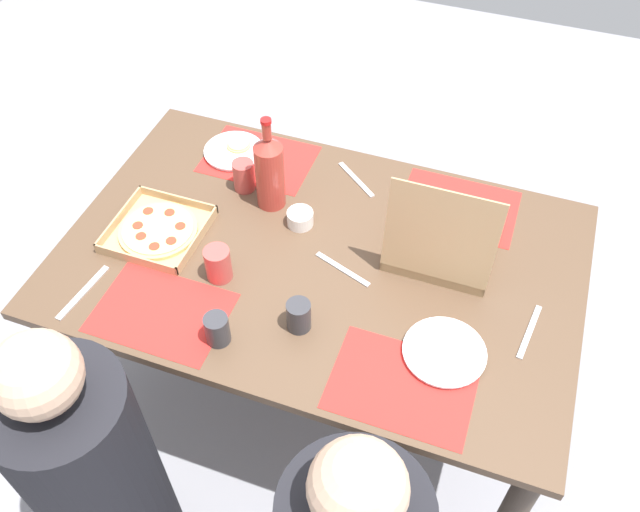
% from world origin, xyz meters
% --- Properties ---
extents(ground_plane, '(6.00, 6.00, 0.00)m').
position_xyz_m(ground_plane, '(0.00, 0.00, 0.00)').
color(ground_plane, gray).
extents(dining_table, '(1.52, 0.98, 0.77)m').
position_xyz_m(dining_table, '(0.00, 0.00, 0.66)').
color(dining_table, '#3F3328').
rests_on(dining_table, ground_plane).
extents(placemat_near_left, '(0.36, 0.26, 0.00)m').
position_xyz_m(placemat_near_left, '(-0.34, -0.34, 0.77)').
color(placemat_near_left, red).
rests_on(placemat_near_left, dining_table).
extents(placemat_near_right, '(0.36, 0.26, 0.00)m').
position_xyz_m(placemat_near_right, '(0.34, -0.34, 0.77)').
color(placemat_near_right, red).
rests_on(placemat_near_right, dining_table).
extents(placemat_far_left, '(0.36, 0.26, 0.00)m').
position_xyz_m(placemat_far_left, '(-0.34, 0.34, 0.77)').
color(placemat_far_left, red).
rests_on(placemat_far_left, dining_table).
extents(placemat_far_right, '(0.36, 0.26, 0.00)m').
position_xyz_m(placemat_far_right, '(0.34, 0.34, 0.77)').
color(placemat_far_right, red).
rests_on(placemat_far_right, dining_table).
extents(pizza_box_corner_left, '(0.27, 0.27, 0.04)m').
position_xyz_m(pizza_box_corner_left, '(0.49, 0.08, 0.78)').
color(pizza_box_corner_left, tan).
rests_on(pizza_box_corner_left, dining_table).
extents(pizza_box_corner_right, '(0.30, 0.30, 0.34)m').
position_xyz_m(pizza_box_corner_right, '(-0.33, -0.13, 0.82)').
color(pizza_box_corner_right, tan).
rests_on(pizza_box_corner_right, dining_table).
extents(plate_middle, '(0.22, 0.22, 0.02)m').
position_xyz_m(plate_middle, '(-0.42, 0.21, 0.77)').
color(plate_middle, white).
rests_on(plate_middle, dining_table).
extents(plate_far_right, '(0.20, 0.20, 0.03)m').
position_xyz_m(plate_far_right, '(0.43, -0.34, 0.78)').
color(plate_far_right, white).
rests_on(plate_far_right, dining_table).
extents(soda_bottle, '(0.09, 0.09, 0.32)m').
position_xyz_m(soda_bottle, '(0.22, -0.16, 0.90)').
color(soda_bottle, '#B2382D').
rests_on(soda_bottle, dining_table).
extents(cup_red, '(0.07, 0.07, 0.09)m').
position_xyz_m(cup_red, '(-0.03, 0.26, 0.81)').
color(cup_red, '#333338').
rests_on(cup_red, dining_table).
extents(cup_clear_left, '(0.07, 0.07, 0.10)m').
position_xyz_m(cup_clear_left, '(0.33, -0.20, 0.82)').
color(cup_clear_left, '#BF4742').
rests_on(cup_clear_left, dining_table).
extents(cup_dark, '(0.07, 0.07, 0.11)m').
position_xyz_m(cup_dark, '(0.24, 0.17, 0.82)').
color(cup_dark, '#BF4742').
rests_on(cup_dark, dining_table).
extents(cup_clear_right, '(0.07, 0.07, 0.09)m').
position_xyz_m(cup_clear_right, '(0.15, 0.37, 0.81)').
color(cup_clear_right, '#333338').
rests_on(cup_clear_right, dining_table).
extents(condiment_bowl, '(0.08, 0.08, 0.05)m').
position_xyz_m(condiment_bowl, '(0.10, -0.10, 0.79)').
color(condiment_bowl, white).
rests_on(condiment_bowl, dining_table).
extents(knife_by_far_left, '(0.04, 0.21, 0.00)m').
position_xyz_m(knife_by_far_left, '(0.58, 0.35, 0.77)').
color(knife_by_far_left, '#B7B7BC').
rests_on(knife_by_far_left, dining_table).
extents(fork_by_near_right, '(0.16, 0.13, 0.00)m').
position_xyz_m(fork_by_near_right, '(0.00, -0.35, 0.77)').
color(fork_by_near_right, '#B7B7BC').
rests_on(fork_by_near_right, dining_table).
extents(fork_by_near_left, '(0.04, 0.19, 0.00)m').
position_xyz_m(fork_by_near_left, '(-0.62, 0.07, 0.77)').
color(fork_by_near_left, '#B7B7BC').
rests_on(fork_by_near_left, dining_table).
extents(fork_by_far_right, '(0.18, 0.08, 0.00)m').
position_xyz_m(fork_by_far_right, '(-0.08, 0.03, 0.77)').
color(fork_by_far_right, '#B7B7BC').
rests_on(fork_by_far_right, dining_table).
extents(diner_right_seat, '(0.32, 0.32, 1.17)m').
position_xyz_m(diner_right_seat, '(0.34, 0.75, 0.53)').
color(diner_right_seat, black).
rests_on(diner_right_seat, ground_plane).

